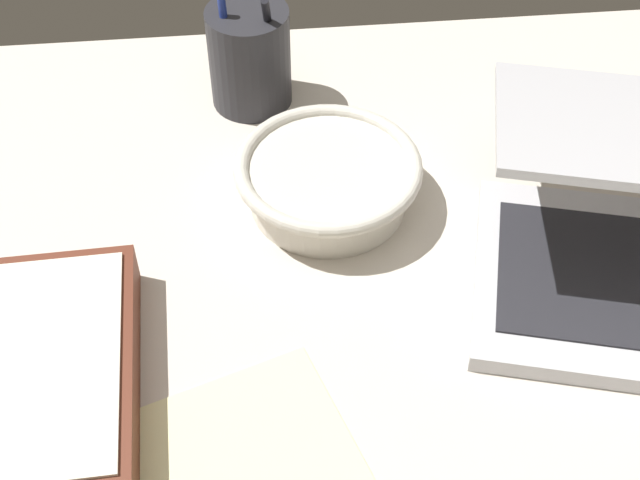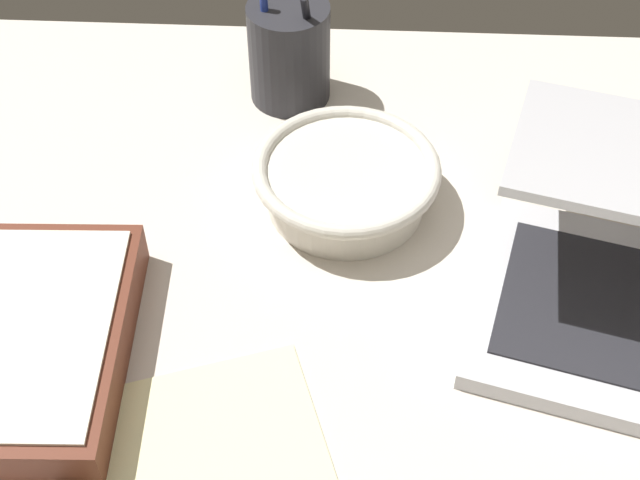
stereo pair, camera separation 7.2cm
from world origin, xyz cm
name	(u,v)px [view 1 (the left image)]	position (x,y,z in cm)	size (l,w,h in cm)	color
desk_top	(345,399)	(0.00, 0.00, 1.00)	(140.00, 100.00, 2.00)	beige
bowl	(328,179)	(0.87, 21.34, 4.90)	(17.39, 17.39, 5.15)	silver
pen_cup	(250,57)	(-5.53, 37.57, 7.43)	(8.45, 8.45, 13.60)	#28282D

